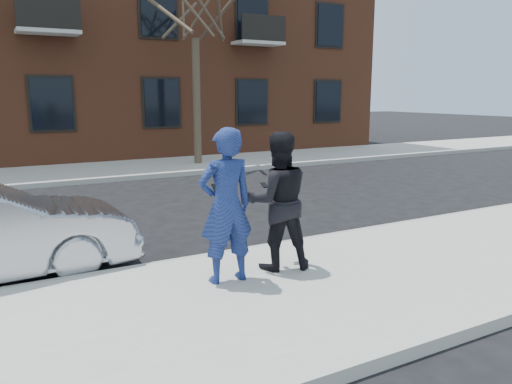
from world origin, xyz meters
TOP-DOWN VIEW (x-y plane):
  - ground at (0.00, 0.00)m, footprint 100.00×100.00m
  - near_sidewalk at (0.00, -0.25)m, footprint 50.00×3.50m
  - near_curb at (0.00, 1.55)m, footprint 50.00×0.10m
  - far_sidewalk at (0.00, 11.25)m, footprint 50.00×3.50m
  - far_curb at (0.00, 9.45)m, footprint 50.00×0.10m
  - apartment_building at (2.00, 18.00)m, footprint 24.30×10.30m
  - street_tree at (4.50, 11.00)m, footprint 3.60×3.60m
  - man_hoodie at (0.59, 0.43)m, footprint 0.74×0.53m
  - man_peacoat at (1.43, 0.54)m, footprint 1.08×0.94m

SIDE VIEW (x-z plane):
  - ground at x=0.00m, z-range 0.00..0.00m
  - near_sidewalk at x=0.00m, z-range 0.00..0.15m
  - near_curb at x=0.00m, z-range 0.00..0.15m
  - far_sidewalk at x=0.00m, z-range 0.00..0.15m
  - far_curb at x=0.00m, z-range 0.00..0.15m
  - man_peacoat at x=1.43m, z-range 0.15..2.05m
  - man_hoodie at x=0.59m, z-range 0.15..2.14m
  - street_tree at x=4.50m, z-range 2.12..8.92m
  - apartment_building at x=2.00m, z-range 0.01..12.31m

